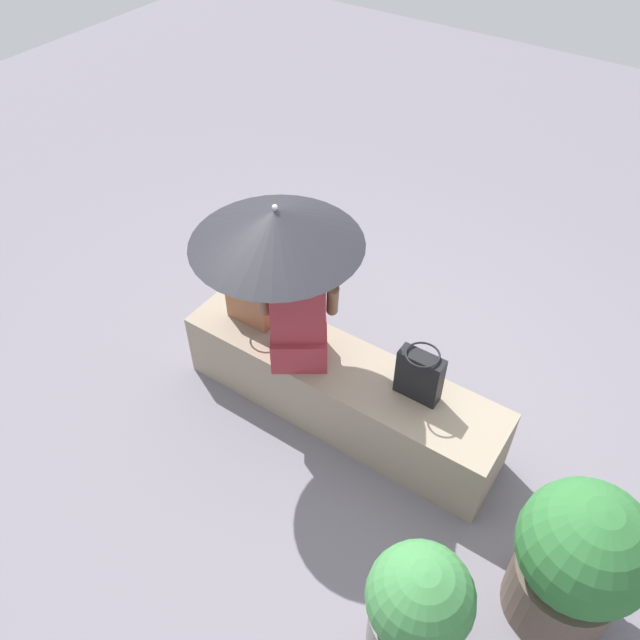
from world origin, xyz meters
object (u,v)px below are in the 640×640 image
Objects in this scene: parasol at (276,227)px; planter_far at (578,560)px; handbag_black at (419,375)px; planter_near at (417,608)px; tote_bag_canvas at (250,302)px; person_seated at (298,312)px.

parasol reaches higher than planter_far.
handbag_black is 0.45× the size of planter_near.
tote_bag_canvas is 2.08m from planter_near.
handbag_black is at bearing 11.10° from person_seated.
handbag_black is at bearing 156.52° from planter_far.
tote_bag_canvas is 2.37m from planter_far.
person_seated reaches higher than tote_bag_canvas.
planter_near is at bearing -34.80° from person_seated.
planter_far reaches higher than handbag_black.
parasol is at bearing -21.21° from tote_bag_canvas.
planter_far is at bearing -8.55° from parasol.
handbag_black is at bearing 12.83° from parasol.
planter_far is (1.12, -0.49, -0.16)m from handbag_black.
person_seated reaches higher than handbag_black.
handbag_black is 1.10× the size of tote_bag_canvas.
person_seated is 0.60m from parasol.
person_seated is at bearing 145.20° from planter_near.
tote_bag_canvas is at bearing 150.31° from planter_near.
tote_bag_canvas is at bearing 158.79° from parasol.
person_seated is 0.80× the size of parasol.
planter_near is 0.80m from planter_far.
person_seated is at bearing 25.59° from parasol.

